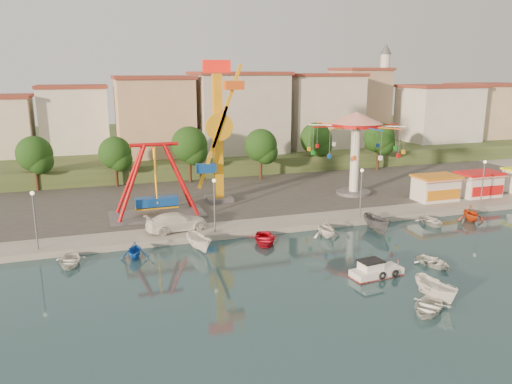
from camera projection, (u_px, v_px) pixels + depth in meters
name	position (u px, v px, depth m)	size (l,w,h in m)	color
ground	(353.00, 278.00, 39.38)	(200.00, 200.00, 0.00)	#133036
quay_deck	(195.00, 153.00, 96.50)	(200.00, 100.00, 0.60)	#9E998E
asphalt_pad	(243.00, 188.00, 66.91)	(90.00, 28.00, 0.01)	#4C4944
hill_terrace	(190.00, 144.00, 100.83)	(200.00, 60.00, 3.00)	#384C26
pirate_ship_ride	(156.00, 182.00, 53.08)	(10.00, 5.00, 8.00)	#59595E
kamikaze_tower	(220.00, 135.00, 58.29)	(4.43, 3.10, 16.50)	#59595E
wave_swinger	(356.00, 135.00, 61.85)	(11.60, 11.60, 10.40)	#59595E
booth_left	(436.00, 188.00, 60.25)	(5.40, 3.78, 3.08)	white
booth_mid	(479.00, 184.00, 62.21)	(5.40, 3.78, 3.08)	white
lamp_post_0	(35.00, 222.00, 43.33)	(0.14, 0.14, 5.00)	#59595E
lamp_post_1	(215.00, 207.00, 48.20)	(0.14, 0.14, 5.00)	#59595E
lamp_post_2	(361.00, 194.00, 53.07)	(0.14, 0.14, 5.00)	#59595E
lamp_post_3	(483.00, 184.00, 57.94)	(0.14, 0.14, 5.00)	#59595E
tree_0	(34.00, 154.00, 64.28)	(4.60, 4.60, 7.19)	#382314
tree_1	(115.00, 153.00, 66.71)	(4.35, 4.35, 6.80)	#382314
tree_2	(189.00, 145.00, 69.18)	(5.02, 5.02, 7.85)	#382314
tree_3	(261.00, 145.00, 70.98)	(4.68, 4.68, 7.32)	#382314
tree_4	(316.00, 138.00, 76.74)	(4.86, 4.86, 7.60)	#382314
tree_5	(379.00, 138.00, 78.11)	(4.83, 4.83, 7.54)	#382314
building_1	(74.00, 127.00, 78.55)	(12.33, 9.01, 8.63)	silver
building_2	(157.00, 116.00, 82.78)	(11.95, 9.28, 11.23)	tan
building_3	(242.00, 121.00, 84.30)	(12.59, 10.50, 9.20)	beige
building_4	(307.00, 117.00, 91.54)	(10.75, 9.23, 9.24)	beige
building_5	(376.00, 111.00, 93.62)	(12.77, 10.96, 11.21)	tan
building_6	(435.00, 107.00, 95.64)	(8.23, 8.98, 12.36)	silver
building_7	(466.00, 113.00, 104.23)	(11.59, 10.93, 8.76)	beige
minaret	(384.00, 88.00, 97.18)	(2.80, 2.80, 18.00)	silver
cabin_motorboat	(375.00, 272.00, 39.55)	(4.42, 2.13, 1.50)	white
rowboat_a	(434.00, 262.00, 41.72)	(2.32, 3.25, 0.67)	white
rowboat_b	(428.00, 307.00, 33.73)	(2.64, 3.70, 0.77)	white
skiff	(436.00, 290.00, 35.42)	(1.47, 3.90, 1.51)	white
van	(177.00, 222.00, 48.96)	(2.46, 6.04, 1.75)	white
moored_boat_0	(70.00, 261.00, 41.84)	(2.50, 3.50, 0.72)	white
moored_boat_1	(135.00, 250.00, 43.38)	(2.41, 2.79, 1.47)	blue
moored_boat_2	(199.00, 243.00, 45.11)	(1.50, 3.98, 1.54)	white
moored_boat_3	(264.00, 239.00, 47.10)	(2.95, 4.13, 0.86)	red
moored_boat_4	(326.00, 228.00, 48.95)	(2.75, 3.19, 1.68)	white
moored_boat_5	(377.00, 223.00, 50.71)	(1.56, 4.15, 1.60)	#56575B
moored_boat_6	(432.00, 221.00, 52.84)	(2.60, 3.64, 0.75)	silver
moored_boat_7	(471.00, 213.00, 54.24)	(2.78, 3.22, 1.69)	#DE4713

